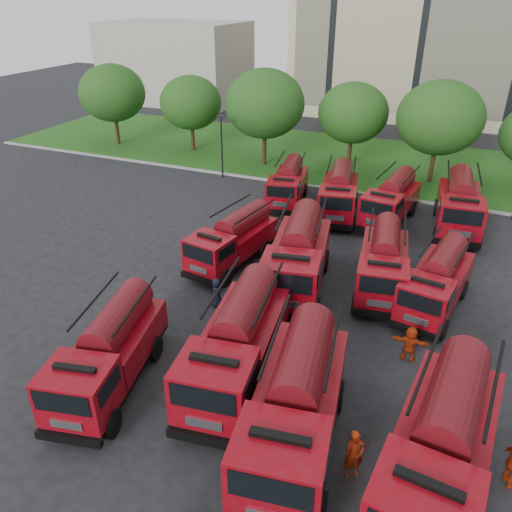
% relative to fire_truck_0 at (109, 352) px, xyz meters
% --- Properties ---
extents(ground, '(140.00, 140.00, 0.00)m').
position_rel_fire_truck_0_xyz_m(ground, '(3.20, 6.51, -1.57)').
color(ground, black).
rests_on(ground, ground).
extents(lawn, '(70.00, 16.00, 0.12)m').
position_rel_fire_truck_0_xyz_m(lawn, '(3.20, 32.51, -1.51)').
color(lawn, '#205115').
rests_on(lawn, ground).
extents(curb, '(70.00, 0.30, 0.14)m').
position_rel_fire_truck_0_xyz_m(curb, '(3.20, 24.41, -1.50)').
color(curb, gray).
rests_on(curb, ground).
extents(apartment_building, '(30.00, 14.18, 25.00)m').
position_rel_fire_truck_0_xyz_m(apartment_building, '(5.20, 54.45, 10.93)').
color(apartment_building, beige).
rests_on(apartment_building, ground).
extents(side_building, '(18.00, 12.00, 10.00)m').
position_rel_fire_truck_0_xyz_m(side_building, '(-26.80, 50.51, 3.43)').
color(side_building, '#A59F92').
rests_on(side_building, ground).
extents(tree_0, '(6.30, 6.30, 7.70)m').
position_rel_fire_truck_0_xyz_m(tree_0, '(-20.80, 28.51, 3.45)').
color(tree_0, '#382314').
rests_on(tree_0, ground).
extents(tree_1, '(5.71, 5.71, 6.98)m').
position_rel_fire_truck_0_xyz_m(tree_1, '(-12.80, 29.51, 2.98)').
color(tree_1, '#382314').
rests_on(tree_1, ground).
extents(tree_2, '(6.72, 6.72, 8.22)m').
position_rel_fire_truck_0_xyz_m(tree_2, '(-4.80, 28.01, 3.78)').
color(tree_2, '#382314').
rests_on(tree_2, ground).
extents(tree_3, '(5.88, 5.88, 7.19)m').
position_rel_fire_truck_0_xyz_m(tree_3, '(2.20, 30.51, 3.11)').
color(tree_3, '#382314').
rests_on(tree_3, ground).
extents(tree_4, '(6.55, 6.55, 8.01)m').
position_rel_fire_truck_0_xyz_m(tree_4, '(9.20, 29.01, 3.65)').
color(tree_4, '#382314').
rests_on(tree_4, ground).
extents(lamp_post_0, '(0.60, 0.25, 5.11)m').
position_rel_fire_truck_0_xyz_m(lamp_post_0, '(-6.80, 23.71, 1.33)').
color(lamp_post_0, black).
rests_on(lamp_post_0, ground).
extents(fire_truck_0, '(3.73, 7.19, 3.12)m').
position_rel_fire_truck_0_xyz_m(fire_truck_0, '(0.00, 0.00, 0.00)').
color(fire_truck_0, black).
rests_on(fire_truck_0, ground).
extents(fire_truck_1, '(3.65, 7.96, 3.50)m').
position_rel_fire_truck_0_xyz_m(fire_truck_1, '(4.47, 2.16, 0.19)').
color(fire_truck_1, black).
rests_on(fire_truck_1, ground).
extents(fire_truck_2, '(3.80, 8.15, 3.57)m').
position_rel_fire_truck_0_xyz_m(fire_truck_2, '(7.62, -0.02, 0.23)').
color(fire_truck_2, black).
rests_on(fire_truck_2, ground).
extents(fire_truck_3, '(3.58, 8.10, 3.57)m').
position_rel_fire_truck_0_xyz_m(fire_truck_3, '(12.23, 0.05, 0.23)').
color(fire_truck_3, black).
rests_on(fire_truck_3, ground).
extents(fire_truck_4, '(3.28, 6.78, 2.96)m').
position_rel_fire_truck_0_xyz_m(fire_truck_4, '(0.24, 10.81, -0.08)').
color(fire_truck_4, black).
rests_on(fire_truck_4, ground).
extents(fire_truck_5, '(4.08, 8.25, 3.59)m').
position_rel_fire_truck_0_xyz_m(fire_truck_5, '(4.38, 9.85, 0.24)').
color(fire_truck_5, black).
rests_on(fire_truck_5, ground).
extents(fire_truck_6, '(3.26, 7.09, 3.11)m').
position_rel_fire_truck_0_xyz_m(fire_truck_6, '(8.52, 11.32, -0.00)').
color(fire_truck_6, black).
rests_on(fire_truck_6, ground).
extents(fire_truck_7, '(3.29, 6.77, 2.95)m').
position_rel_fire_truck_0_xyz_m(fire_truck_7, '(11.22, 10.55, -0.08)').
color(fire_truck_7, black).
rests_on(fire_truck_7, ground).
extents(fire_truck_8, '(3.28, 6.67, 2.91)m').
position_rel_fire_truck_0_xyz_m(fire_truck_8, '(0.02, 20.65, -0.11)').
color(fire_truck_8, black).
rests_on(fire_truck_8, ground).
extents(fire_truck_9, '(3.58, 7.18, 3.13)m').
position_rel_fire_truck_0_xyz_m(fire_truck_9, '(3.95, 19.96, 0.00)').
color(fire_truck_9, black).
rests_on(fire_truck_9, ground).
extents(fire_truck_10, '(3.19, 6.98, 3.06)m').
position_rel_fire_truck_0_xyz_m(fire_truck_10, '(7.46, 20.19, -0.03)').
color(fire_truck_10, black).
rests_on(fire_truck_10, ground).
extents(fire_truck_11, '(3.19, 7.63, 3.39)m').
position_rel_fire_truck_0_xyz_m(fire_truck_11, '(11.66, 20.69, 0.14)').
color(fire_truck_11, black).
rests_on(fire_truck_11, ground).
extents(firefighter_0, '(0.83, 0.79, 1.84)m').
position_rel_fire_truck_0_xyz_m(firefighter_0, '(9.79, -0.53, -1.57)').
color(firefighter_0, '#B22D0D').
rests_on(firefighter_0, ground).
extents(firefighter_2, '(1.03, 1.25, 1.86)m').
position_rel_fire_truck_0_xyz_m(firefighter_2, '(14.48, 1.03, -1.57)').
color(firefighter_2, '#B22D0D').
rests_on(firefighter_2, ground).
extents(firefighter_3, '(0.99, 0.51, 1.53)m').
position_rel_fire_truck_0_xyz_m(firefighter_3, '(11.62, -0.31, -1.57)').
color(firefighter_3, black).
rests_on(firefighter_3, ground).
extents(firefighter_4, '(0.83, 0.92, 1.57)m').
position_rel_fire_truck_0_xyz_m(firefighter_4, '(1.36, 6.49, -1.57)').
color(firefighter_4, black).
rests_on(firefighter_4, ground).
extents(firefighter_5, '(1.57, 0.72, 1.67)m').
position_rel_fire_truck_0_xyz_m(firefighter_5, '(10.66, 6.00, -1.57)').
color(firefighter_5, '#B22D0D').
rests_on(firefighter_5, ground).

